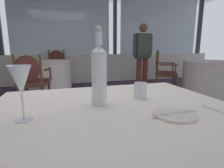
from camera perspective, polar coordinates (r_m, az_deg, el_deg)
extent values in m
plane|color=#47384C|center=(1.98, -11.46, -20.33)|extent=(12.98, 12.98, 0.00)
cube|color=silver|center=(5.43, -15.12, 4.62)|extent=(9.99, 0.12, 0.85)
cube|color=silver|center=(5.46, -15.89, 18.62)|extent=(2.75, 0.02, 1.81)
cube|color=silver|center=(6.35, 15.18, 17.60)|extent=(2.75, 0.02, 1.81)
cube|color=#333338|center=(5.69, 0.95, 18.73)|extent=(0.08, 0.14, 1.81)
cube|color=#333338|center=(7.26, 26.31, 16.02)|extent=(0.08, 0.14, 1.81)
cube|color=white|center=(0.82, 1.43, -8.60)|extent=(1.14, 0.98, 0.02)
cylinder|color=silver|center=(0.78, 19.57, -9.18)|extent=(0.18, 0.18, 0.01)
cube|color=silver|center=(0.78, 19.59, -8.82)|extent=(0.21, 0.02, 0.00)
cube|color=silver|center=(0.90, 32.06, -7.73)|extent=(0.04, 0.20, 0.00)
cylinder|color=white|center=(0.85, -4.14, 1.62)|extent=(0.07, 0.07, 0.25)
cone|color=white|center=(0.83, -4.28, 11.29)|extent=(0.07, 0.07, 0.03)
cylinder|color=white|center=(0.83, -4.33, 14.38)|extent=(0.03, 0.03, 0.06)
sphere|color=silver|center=(0.84, -4.38, 17.25)|extent=(0.03, 0.03, 0.03)
cylinder|color=white|center=(0.77, -26.31, -10.29)|extent=(0.06, 0.06, 0.00)
cylinder|color=white|center=(0.75, -26.65, -6.68)|extent=(0.01, 0.01, 0.10)
cone|color=white|center=(0.73, -27.38, 1.08)|extent=(0.08, 0.08, 0.11)
cylinder|color=white|center=(0.99, 9.12, -2.05)|extent=(0.07, 0.07, 0.09)
cylinder|color=white|center=(4.33, 28.59, 6.37)|extent=(1.03, 1.03, 0.02)
cylinder|color=white|center=(4.37, 28.11, 1.37)|extent=(0.99, 0.99, 0.75)
cube|color=brown|center=(4.22, 16.95, 2.88)|extent=(0.63, 0.63, 0.05)
cube|color=brown|center=(4.21, 16.99, 3.46)|extent=(0.58, 0.58, 0.04)
cylinder|color=brown|center=(4.47, 19.17, 0.16)|extent=(0.04, 0.04, 0.42)
cylinder|color=brown|center=(4.08, 19.74, -0.92)|extent=(0.04, 0.04, 0.42)
cylinder|color=brown|center=(4.44, 14.04, 0.39)|extent=(0.04, 0.04, 0.42)
cylinder|color=brown|center=(4.05, 14.12, -0.67)|extent=(0.04, 0.04, 0.42)
cylinder|color=brown|center=(4.38, 14.38, 7.09)|extent=(0.04, 0.04, 0.52)
cylinder|color=brown|center=(3.98, 14.48, 6.67)|extent=(0.04, 0.04, 0.52)
ellipsoid|color=brown|center=(4.17, 14.24, 7.25)|extent=(0.24, 0.37, 0.44)
torus|color=brown|center=(4.17, 14.24, 7.25)|extent=(0.25, 0.41, 0.45)
cube|color=brown|center=(4.44, 17.19, 6.47)|extent=(0.34, 0.21, 0.03)
cylinder|color=brown|center=(4.46, 18.92, 4.96)|extent=(0.03, 0.03, 0.22)
cube|color=brown|center=(3.94, 17.68, 5.87)|extent=(0.34, 0.21, 0.03)
cylinder|color=brown|center=(3.97, 19.62, 4.17)|extent=(0.03, 0.03, 0.22)
cylinder|color=white|center=(4.13, -20.42, 6.86)|extent=(1.06, 1.06, 0.02)
cylinder|color=white|center=(4.17, -20.05, 1.62)|extent=(1.03, 1.03, 0.75)
cube|color=brown|center=(5.00, -17.61, 4.21)|extent=(0.54, 0.54, 0.05)
cube|color=brown|center=(5.00, -17.64, 4.70)|extent=(0.50, 0.50, 0.04)
cylinder|color=brown|center=(4.80, -15.61, 1.17)|extent=(0.04, 0.04, 0.43)
cylinder|color=brown|center=(4.89, -20.22, 1.07)|extent=(0.04, 0.04, 0.43)
cylinder|color=brown|center=(5.19, -14.83, 1.96)|extent=(0.04, 0.04, 0.43)
cylinder|color=brown|center=(5.27, -19.12, 1.85)|extent=(0.04, 0.04, 0.43)
cylinder|color=brown|center=(5.13, -15.13, 7.68)|extent=(0.04, 0.04, 0.51)
cylinder|color=brown|center=(5.22, -19.49, 7.48)|extent=(0.04, 0.04, 0.51)
ellipsoid|color=brown|center=(5.18, -17.31, 7.88)|extent=(0.39, 0.12, 0.43)
torus|color=brown|center=(5.18, -17.31, 7.88)|extent=(0.44, 0.12, 0.44)
cube|color=brown|center=(4.91, -14.96, 7.11)|extent=(0.11, 0.37, 0.03)
cylinder|color=brown|center=(4.78, -15.17, 5.67)|extent=(0.03, 0.03, 0.22)
cube|color=brown|center=(5.02, -20.63, 6.86)|extent=(0.11, 0.37, 0.03)
cylinder|color=brown|center=(4.89, -20.97, 5.44)|extent=(0.03, 0.03, 0.22)
cube|color=brown|center=(3.34, -23.87, 0.15)|extent=(0.54, 0.54, 0.05)
cube|color=brown|center=(3.33, -23.93, 0.87)|extent=(0.50, 0.50, 0.04)
cylinder|color=brown|center=(3.64, -25.57, -2.87)|extent=(0.04, 0.04, 0.41)
cylinder|color=brown|center=(3.52, -19.46, -2.85)|extent=(0.04, 0.04, 0.41)
cylinder|color=brown|center=(3.28, -27.96, -4.57)|extent=(0.04, 0.04, 0.41)
cylinder|color=brown|center=(3.15, -21.21, -4.63)|extent=(0.04, 0.04, 0.41)
cylinder|color=brown|center=(3.19, -28.79, 4.03)|extent=(0.04, 0.04, 0.48)
cylinder|color=brown|center=(3.05, -21.88, 4.35)|extent=(0.04, 0.04, 0.48)
ellipsoid|color=brown|center=(3.10, -25.55, 4.59)|extent=(0.39, 0.12, 0.40)
torus|color=brown|center=(3.10, -25.55, 4.59)|extent=(0.41, 0.11, 0.41)
cube|color=brown|center=(3.41, -28.08, 4.17)|extent=(0.11, 0.37, 0.03)
cylinder|color=brown|center=(3.56, -27.05, 2.72)|extent=(0.03, 0.03, 0.22)
cube|color=brown|center=(3.25, -19.92, 4.54)|extent=(0.11, 0.37, 0.03)
cylinder|color=brown|center=(3.40, -19.21, 2.99)|extent=(0.03, 0.03, 0.22)
cylinder|color=brown|center=(4.59, 10.53, 3.24)|extent=(0.13, 0.13, 0.79)
cylinder|color=brown|center=(4.50, 8.57, 3.15)|extent=(0.13, 0.13, 0.79)
cube|color=#424C42|center=(4.50, 9.86, 11.94)|extent=(0.37, 0.23, 0.59)
sphere|color=brown|center=(4.52, 10.05, 17.36)|extent=(0.20, 0.20, 0.20)
cylinder|color=#424C42|center=(4.61, 12.28, 12.20)|extent=(0.09, 0.09, 0.50)
cylinder|color=#424C42|center=(4.39, 7.34, 12.41)|extent=(0.09, 0.09, 0.50)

